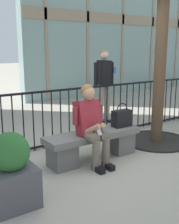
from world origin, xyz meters
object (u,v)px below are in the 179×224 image
(stone_bench, at_px, (93,143))
(seated_person_with_phone, at_px, (91,122))
(planter, at_px, (11,172))
(handbag_on_bench, at_px, (122,118))
(bystander_at_railing, at_px, (104,80))

(stone_bench, xyz_separation_m, seated_person_with_phone, (-0.13, -0.13, 0.38))
(stone_bench, xyz_separation_m, planter, (-1.52, -0.59, 0.12))
(handbag_on_bench, relative_size, bystander_at_railing, 0.23)
(seated_person_with_phone, distance_m, bystander_at_railing, 2.51)
(stone_bench, xyz_separation_m, handbag_on_bench, (0.58, -0.01, 0.32))
(bystander_at_railing, bearing_deg, seated_person_with_phone, -131.82)
(seated_person_with_phone, bearing_deg, planter, -161.85)
(seated_person_with_phone, height_order, handbag_on_bench, seated_person_with_phone)
(stone_bench, bearing_deg, seated_person_with_phone, -135.01)
(handbag_on_bench, height_order, bystander_at_railing, bystander_at_railing)
(bystander_at_railing, relative_size, planter, 2.01)
(seated_person_with_phone, distance_m, planter, 1.49)
(stone_bench, distance_m, planter, 1.64)
(seated_person_with_phone, distance_m, handbag_on_bench, 0.72)
(stone_bench, relative_size, bystander_at_railing, 0.94)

